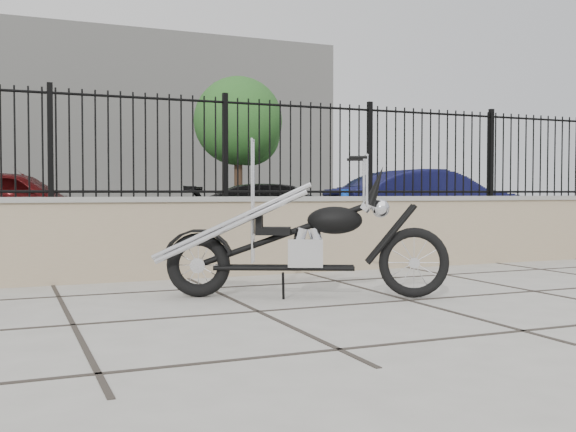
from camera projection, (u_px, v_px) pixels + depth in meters
The scene contains 13 objects.
ground_plane at pixel (409, 301), 6.28m from camera, with size 90.00×90.00×0.00m, color #99968E.
parking_lot at pixel (148, 231), 17.79m from camera, with size 30.00×30.00×0.00m, color black.
retaining_wall at pixel (301, 234), 8.56m from camera, with size 14.00×0.36×0.96m, color gray.
iron_fence at pixel (301, 149), 8.53m from camera, with size 14.00×0.08×1.20m, color black.
background_building at pixel (87, 127), 30.55m from camera, with size 22.00×6.00×8.00m, color beige.
chopper_motorcycle at pixel (300, 217), 6.43m from camera, with size 2.58×0.45×1.55m, color black, non-canonical shape.
car_red at pixel (10, 209), 11.69m from camera, with size 1.72×4.27×1.46m, color #40090A.
car_black at pixel (284, 212), 14.33m from camera, with size 1.68×4.12×1.20m, color black.
car_blue at pixel (429, 204), 14.95m from camera, with size 1.59×4.56×1.50m, color #0E1036.
bollard_a at pixel (98, 231), 9.91m from camera, with size 0.11×0.11×0.89m, color blue.
bollard_b at pixel (345, 222), 11.05m from camera, with size 0.13×0.13×1.06m, color #0A2BA3.
bollard_c at pixel (547, 223), 12.72m from camera, with size 0.10×0.10×0.86m, color blue.
tree_right at pixel (238, 117), 23.28m from camera, with size 3.07×3.07×5.17m.
Camera 1 is at (-3.46, -5.32, 1.01)m, focal length 42.00 mm.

